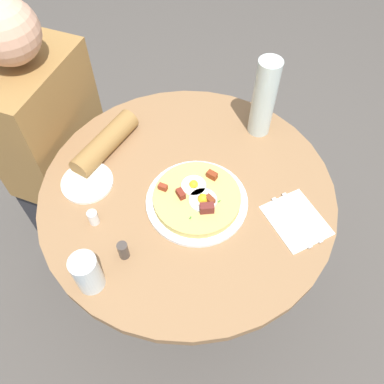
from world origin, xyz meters
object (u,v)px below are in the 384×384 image
(water_glass, at_px, (87,273))
(water_bottle, at_px, (264,98))
(breakfast_pizza, at_px, (197,198))
(salt_shaker, at_px, (93,218))
(bread_plate, at_px, (87,182))
(fork, at_px, (291,222))
(dining_table, at_px, (188,219))
(knife, at_px, (302,217))
(person_seated, at_px, (60,158))
(pepper_shaker, at_px, (123,250))
(pizza_plate, at_px, (197,201))

(water_glass, height_order, water_bottle, water_bottle)
(water_bottle, bearing_deg, breakfast_pizza, -14.53)
(water_glass, xyz_separation_m, water_bottle, (-0.67, 0.26, 0.07))
(breakfast_pizza, xyz_separation_m, salt_shaker, (0.16, -0.25, -0.00))
(bread_plate, xyz_separation_m, fork, (-0.08, 0.60, 0.00))
(dining_table, height_order, bread_plate, bread_plate)
(dining_table, bearing_deg, knife, 93.37)
(dining_table, distance_m, bread_plate, 0.35)
(person_seated, distance_m, pepper_shaker, 0.66)
(fork, bearing_deg, dining_table, -138.58)
(bread_plate, relative_size, water_glass, 1.28)
(knife, xyz_separation_m, water_bottle, (-0.29, -0.20, 0.13))
(person_seated, bearing_deg, fork, 82.55)
(person_seated, bearing_deg, bread_plate, 55.49)
(person_seated, distance_m, pizza_plate, 0.66)
(pizza_plate, height_order, fork, pizza_plate)
(bread_plate, height_order, fork, bread_plate)
(pizza_plate, bearing_deg, dining_table, -128.40)
(salt_shaker, bearing_deg, pizza_plate, 123.36)
(knife, distance_m, salt_shaker, 0.58)
(dining_table, bearing_deg, fork, 88.79)
(water_bottle, distance_m, pepper_shaker, 0.62)
(dining_table, height_order, fork, fork)
(fork, relative_size, salt_shaker, 3.84)
(water_glass, bearing_deg, pizza_plate, 153.02)
(pizza_plate, relative_size, water_bottle, 1.09)
(person_seated, relative_size, pepper_shaker, 19.88)
(knife, bearing_deg, breakfast_pizza, -127.10)
(fork, height_order, water_bottle, water_bottle)
(pizza_plate, xyz_separation_m, salt_shaker, (0.16, -0.25, 0.02))
(pizza_plate, bearing_deg, bread_plate, -81.48)
(fork, xyz_separation_m, salt_shaker, (0.19, -0.52, 0.02))
(bread_plate, height_order, knife, bread_plate)
(breakfast_pizza, relative_size, fork, 1.40)
(fork, relative_size, pepper_shaker, 3.15)
(breakfast_pizza, bearing_deg, person_seated, -103.09)
(fork, relative_size, water_bottle, 0.67)
(pizza_plate, xyz_separation_m, knife, (-0.05, 0.30, 0.00))
(bread_plate, distance_m, salt_shaker, 0.14)
(breakfast_pizza, xyz_separation_m, water_glass, (0.32, -0.17, 0.04))
(water_bottle, height_order, salt_shaker, water_bottle)
(dining_table, relative_size, bread_plate, 5.67)
(pizza_plate, distance_m, bread_plate, 0.34)
(person_seated, xyz_separation_m, breakfast_pizza, (0.14, 0.61, 0.23))
(person_seated, distance_m, water_glass, 0.70)
(bread_plate, relative_size, fork, 0.86)
(breakfast_pizza, distance_m, salt_shaker, 0.29)
(pizza_plate, xyz_separation_m, breakfast_pizza, (-0.00, 0.00, 0.02))
(knife, relative_size, water_glass, 1.48)
(breakfast_pizza, bearing_deg, pizza_plate, -69.90)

